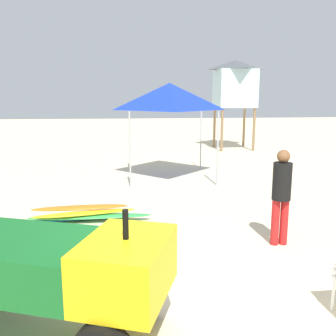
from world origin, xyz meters
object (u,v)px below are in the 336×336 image
object	(u,v)px
utility_cart	(55,269)
surfboard_pile	(85,214)
popup_canopy	(170,97)
cooler_box	(147,240)
lifeguard_near_left	(281,191)
lifeguard_tower	(235,84)

from	to	relation	value
utility_cart	surfboard_pile	distance (m)	3.91
popup_canopy	cooler_box	size ratio (longest dim) A/B	5.51
lifeguard_near_left	lifeguard_tower	distance (m)	12.48
surfboard_pile	lifeguard_near_left	xyz separation A→B (m)	(3.55, -1.63, 0.81)
lifeguard_near_left	lifeguard_tower	bearing A→B (deg)	77.91
lifeguard_near_left	cooler_box	world-z (taller)	lifeguard_near_left
surfboard_pile	popup_canopy	world-z (taller)	popup_canopy
surfboard_pile	popup_canopy	size ratio (longest dim) A/B	0.86
surfboard_pile	lifeguard_tower	size ratio (longest dim) A/B	0.60
surfboard_pile	cooler_box	bearing A→B (deg)	-54.61
popup_canopy	cooler_box	bearing A→B (deg)	-99.91
popup_canopy	lifeguard_tower	size ratio (longest dim) A/B	0.70
lifeguard_near_left	popup_canopy	bearing A→B (deg)	102.80
utility_cart	cooler_box	distance (m)	2.47
lifeguard_tower	cooler_box	distance (m)	13.39
surfboard_pile	utility_cart	bearing A→B (deg)	-88.04
surfboard_pile	lifeguard_near_left	bearing A→B (deg)	-24.64
surfboard_pile	popup_canopy	distance (m)	5.28
lifeguard_near_left	popup_canopy	world-z (taller)	popup_canopy
utility_cart	lifeguard_tower	distance (m)	15.63
surfboard_pile	lifeguard_tower	xyz separation A→B (m)	(6.12, 10.39, 3.01)
utility_cart	surfboard_pile	size ratio (longest dim) A/B	1.09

